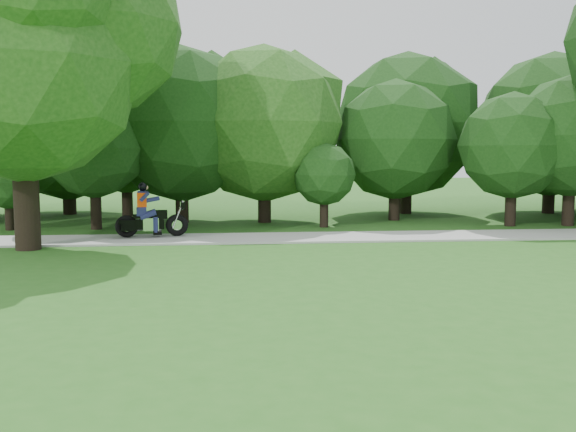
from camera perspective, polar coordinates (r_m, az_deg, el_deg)
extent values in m
plane|color=#275E1A|center=(12.96, 17.57, -6.61)|extent=(100.00, 100.00, 0.00)
cube|color=#A4A49F|center=(20.45, 8.80, -1.80)|extent=(60.00, 2.20, 0.06)
cylinder|color=black|center=(30.08, 22.16, 1.95)|extent=(0.51, 0.51, 1.80)
sphere|color=#143810|center=(30.04, 22.38, 7.51)|extent=(6.22, 6.22, 6.22)
cylinder|color=black|center=(24.34, -2.11, 1.55)|extent=(0.50, 0.50, 1.80)
sphere|color=#1F4F16|center=(24.29, -2.13, 8.19)|extent=(5.91, 5.91, 5.91)
cylinder|color=black|center=(28.96, -18.87, 1.93)|extent=(0.55, 0.55, 1.80)
sphere|color=#143810|center=(28.93, -19.08, 8.26)|extent=(7.07, 7.07, 7.07)
cylinder|color=black|center=(28.14, 10.43, 2.04)|extent=(0.51, 0.51, 1.80)
sphere|color=#143810|center=(28.10, 10.54, 7.98)|extent=(6.19, 6.19, 6.19)
cylinder|color=black|center=(23.15, -16.71, 0.91)|extent=(0.38, 0.38, 1.66)
sphere|color=#143810|center=(23.08, -16.86, 5.79)|extent=(3.50, 3.50, 3.50)
cylinder|color=black|center=(25.43, 9.43, 1.45)|extent=(0.44, 0.44, 1.61)
sphere|color=#143810|center=(25.36, 9.52, 6.71)|extent=(4.70, 4.70, 4.70)
cylinder|color=black|center=(24.52, 19.18, 1.07)|extent=(0.39, 0.39, 1.64)
sphere|color=#143810|center=(24.44, 19.34, 5.92)|extent=(3.86, 3.86, 3.86)
cylinder|color=black|center=(22.85, 3.22, 0.45)|extent=(0.31, 0.31, 1.16)
sphere|color=#143810|center=(22.76, 3.24, 3.72)|extent=(2.24, 2.24, 2.24)
cylinder|color=black|center=(25.38, 23.67, 1.23)|extent=(0.42, 0.42, 1.80)
sphere|color=#143810|center=(25.32, 23.89, 6.51)|extent=(4.42, 4.42, 4.42)
cylinder|color=black|center=(24.55, -9.41, 1.51)|extent=(0.49, 0.49, 1.80)
sphere|color=#143810|center=(24.50, -9.52, 8.07)|extent=(5.87, 5.87, 5.87)
cylinder|color=black|center=(27.40, -14.11, 1.86)|extent=(0.45, 0.45, 1.80)
sphere|color=#143810|center=(27.35, -14.24, 7.15)|extent=(5.01, 5.01, 5.01)
cylinder|color=black|center=(23.93, -23.52, 0.07)|extent=(0.30, 0.30, 1.04)
sphere|color=#143810|center=(23.85, -23.63, 2.81)|extent=(1.92, 1.92, 1.92)
cylinder|color=black|center=(18.96, -22.31, 3.51)|extent=(0.68, 0.68, 4.20)
sphere|color=#1F4F16|center=(19.08, -22.66, 12.24)|extent=(6.40, 6.40, 6.40)
sphere|color=#1F4F16|center=(19.60, -16.97, 15.80)|extent=(5.12, 5.12, 5.12)
torus|color=black|center=(20.30, -14.16, -0.90)|extent=(0.71, 0.28, 0.69)
torus|color=black|center=(20.32, -9.84, -0.80)|extent=(0.71, 0.28, 0.69)
cube|color=black|center=(20.29, -12.52, -0.72)|extent=(1.12, 0.37, 0.32)
cube|color=silver|center=(20.29, -12.09, -0.71)|extent=(0.51, 0.39, 0.40)
cube|color=black|center=(20.26, -11.41, 0.14)|extent=(0.55, 0.36, 0.26)
cube|color=black|center=(20.26, -12.88, -0.01)|extent=(0.55, 0.38, 0.10)
cylinder|color=silver|center=(20.29, -9.75, 0.17)|extent=(0.39, 0.09, 0.89)
cylinder|color=silver|center=(20.26, -9.30, 1.38)|extent=(0.12, 0.63, 0.04)
cube|color=black|center=(20.08, -14.04, -0.83)|extent=(0.43, 0.17, 0.34)
cube|color=black|center=(20.51, -14.01, -0.69)|extent=(0.43, 0.17, 0.34)
cube|color=#1D224F|center=(20.25, -12.89, 0.38)|extent=(0.34, 0.41, 0.24)
cube|color=#1D224F|center=(20.22, -12.86, 1.38)|extent=(0.31, 0.44, 0.55)
cube|color=#FF4305|center=(20.22, -12.86, 1.44)|extent=(0.34, 0.49, 0.43)
sphere|color=black|center=(20.19, -12.80, 2.56)|extent=(0.28, 0.28, 0.28)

